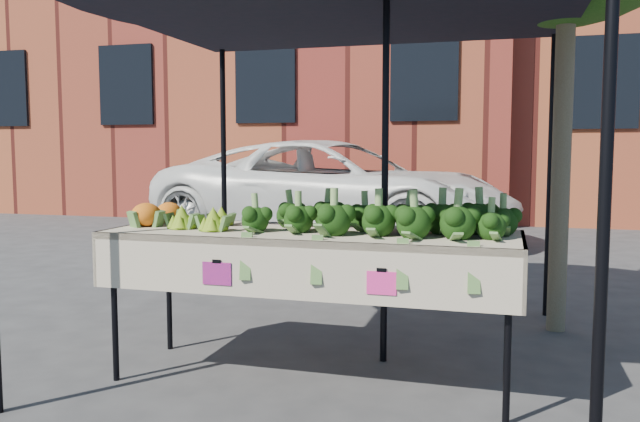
{
  "coord_description": "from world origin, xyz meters",
  "views": [
    {
      "loc": [
        0.86,
        -3.68,
        1.37
      ],
      "look_at": [
        -0.21,
        0.11,
        1.0
      ],
      "focal_mm": 36.15,
      "sensor_mm": 36.0,
      "label": 1
    }
  ],
  "objects_px": {
    "canopy": "(335,151)",
    "street_tree": "(565,64)",
    "table": "(311,307)",
    "vehicle": "(335,58)"
  },
  "relations": [
    {
      "from": "canopy",
      "to": "street_tree",
      "type": "xyz_separation_m",
      "value": [
        1.49,
        1.0,
        0.64
      ]
    },
    {
      "from": "table",
      "to": "street_tree",
      "type": "xyz_separation_m",
      "value": [
        1.5,
        1.56,
        1.56
      ]
    },
    {
      "from": "vehicle",
      "to": "street_tree",
      "type": "height_order",
      "value": "vehicle"
    },
    {
      "from": "table",
      "to": "street_tree",
      "type": "distance_m",
      "value": 2.66
    },
    {
      "from": "canopy",
      "to": "vehicle",
      "type": "xyz_separation_m",
      "value": [
        -1.38,
        5.37,
        1.39
      ]
    },
    {
      "from": "vehicle",
      "to": "street_tree",
      "type": "bearing_deg",
      "value": -136.99
    },
    {
      "from": "table",
      "to": "canopy",
      "type": "xyz_separation_m",
      "value": [
        0.0,
        0.55,
        0.92
      ]
    },
    {
      "from": "street_tree",
      "to": "vehicle",
      "type": "bearing_deg",
      "value": 123.38
    },
    {
      "from": "canopy",
      "to": "street_tree",
      "type": "height_order",
      "value": "street_tree"
    },
    {
      "from": "vehicle",
      "to": "table",
      "type": "bearing_deg",
      "value": -157.25
    }
  ]
}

